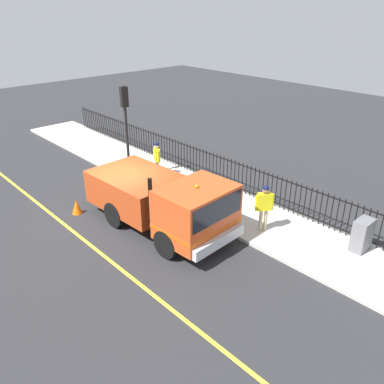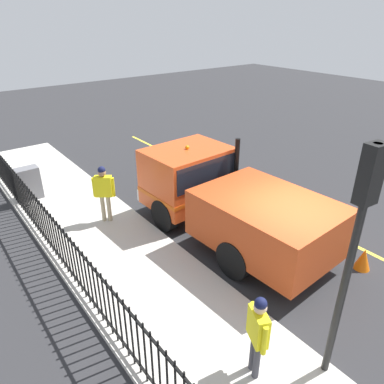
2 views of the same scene
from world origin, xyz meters
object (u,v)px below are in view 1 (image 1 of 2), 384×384
at_px(work_truck, 166,200).
at_px(utility_cabinet, 362,235).
at_px(traffic_light_near, 125,115).
at_px(pedestrian_distant, 157,156).
at_px(worker_standing, 265,203).
at_px(traffic_cone, 77,207).

height_order(work_truck, utility_cabinet, work_truck).
relative_size(work_truck, traffic_light_near, 1.43).
distance_m(pedestrian_distant, traffic_light_near, 2.29).
bearing_deg(traffic_light_near, work_truck, 76.75).
bearing_deg(pedestrian_distant, worker_standing, -157.44).
distance_m(work_truck, traffic_light_near, 5.15).
bearing_deg(worker_standing, work_truck, -9.25).
bearing_deg(worker_standing, pedestrian_distant, -55.66).
height_order(worker_standing, traffic_light_near, traffic_light_near).
distance_m(work_truck, traffic_cone, 3.90).
bearing_deg(pedestrian_distant, traffic_light_near, 80.56).
xyz_separation_m(pedestrian_distant, traffic_light_near, (-1.04, 0.72, 1.91)).
height_order(worker_standing, utility_cabinet, worker_standing).
distance_m(work_truck, utility_cabinet, 6.52).
xyz_separation_m(worker_standing, pedestrian_distant, (0.28, 6.26, -0.05)).
relative_size(traffic_light_near, traffic_cone, 7.33).
bearing_deg(work_truck, traffic_cone, -65.73).
bearing_deg(work_truck, pedestrian_distant, -127.09).
bearing_deg(utility_cabinet, traffic_cone, 121.88).
xyz_separation_m(work_truck, traffic_light_near, (1.58, 4.54, 1.84)).
bearing_deg(traffic_cone, utility_cabinet, -58.12).
distance_m(worker_standing, traffic_light_near, 7.26).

